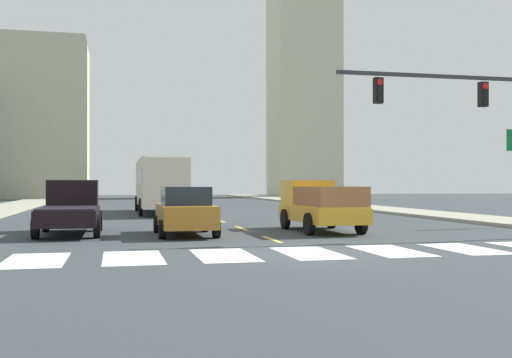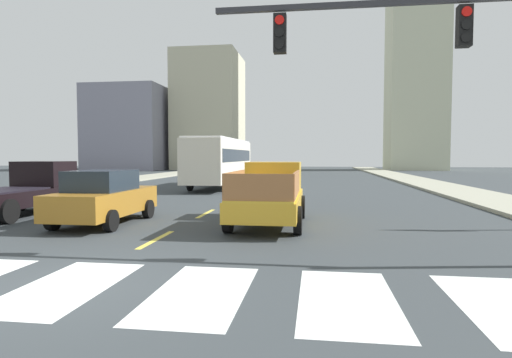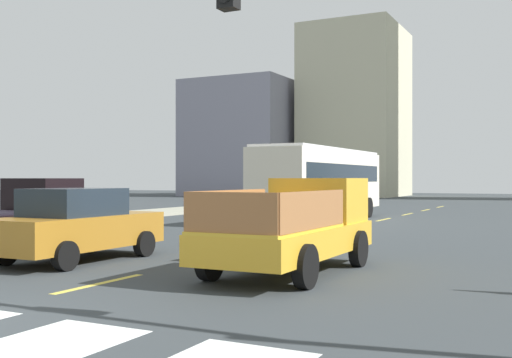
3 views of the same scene
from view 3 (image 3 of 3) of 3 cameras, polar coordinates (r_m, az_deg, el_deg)
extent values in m
cube|color=#9E9E89|center=(30.64, -14.83, -3.48)|extent=(3.44, 110.00, 0.15)
cube|color=silver|center=(7.57, -21.13, -14.85)|extent=(1.45, 3.01, 0.01)
cube|color=gold|center=(11.95, -14.21, -9.34)|extent=(0.16, 2.40, 0.01)
cube|color=gold|center=(16.03, -2.35, -6.94)|extent=(0.16, 2.40, 0.01)
cube|color=gold|center=(20.52, 4.46, -5.41)|extent=(0.16, 2.40, 0.01)
cube|color=gold|center=(25.20, 8.76, -4.40)|extent=(0.16, 2.40, 0.01)
cube|color=gold|center=(29.99, 11.70, -3.69)|extent=(0.16, 2.40, 0.01)
cube|color=gold|center=(34.84, 13.82, -3.17)|extent=(0.16, 2.40, 0.01)
cube|color=gold|center=(39.72, 15.42, -2.78)|extent=(0.16, 2.40, 0.01)
cube|color=gold|center=(44.63, 16.67, -2.47)|extent=(0.16, 2.40, 0.01)
cube|color=gold|center=(12.77, 3.14, -5.67)|extent=(1.96, 5.20, 0.56)
cube|color=gold|center=(14.29, 5.86, -1.93)|extent=(1.84, 1.60, 1.00)
cube|color=#19232D|center=(14.70, 6.46, -1.17)|extent=(1.72, 0.08, 0.56)
cube|color=gold|center=(11.88, 1.30, -4.59)|extent=(1.84, 3.30, 0.06)
cylinder|color=black|center=(14.61, 2.04, -6.05)|extent=(0.22, 0.80, 0.80)
cylinder|color=black|center=(13.92, 9.45, -6.36)|extent=(0.22, 0.80, 0.80)
cylinder|color=black|center=(11.87, -4.29, -7.46)|extent=(0.22, 0.80, 0.80)
cylinder|color=black|center=(11.00, 4.59, -8.06)|extent=(0.22, 0.80, 0.80)
cube|color=#956137|center=(12.27, -2.51, -2.67)|extent=(0.06, 3.17, 0.70)
cube|color=#956137|center=(11.50, 5.37, -2.85)|extent=(0.06, 3.17, 0.70)
cube|color=#956137|center=(10.45, -2.42, -3.14)|extent=(1.80, 0.06, 0.70)
cube|color=black|center=(19.98, -19.10, -1.37)|extent=(1.84, 1.60, 1.00)
cube|color=#19232D|center=(20.28, -18.21, -0.84)|extent=(1.72, 0.08, 0.56)
cylinder|color=black|center=(20.65, -21.28, -4.27)|extent=(0.22, 0.80, 0.80)
cylinder|color=black|center=(19.24, -17.35, -4.59)|extent=(0.22, 0.80, 0.80)
cube|color=beige|center=(28.74, 6.06, -0.17)|extent=(2.50, 10.80, 2.70)
cube|color=#19232D|center=(28.74, 6.06, 0.53)|extent=(2.52, 9.94, 0.80)
cube|color=silver|center=(28.76, 6.06, 2.64)|extent=(2.40, 10.37, 0.12)
cylinder|color=black|center=(32.34, 6.07, -2.54)|extent=(0.22, 1.00, 1.00)
cylinder|color=black|center=(31.55, 10.33, -2.60)|extent=(0.22, 1.00, 1.00)
cylinder|color=black|center=(26.53, 1.26, -3.10)|extent=(0.22, 1.00, 1.00)
cylinder|color=black|center=(25.56, 6.34, -3.22)|extent=(0.22, 1.00, 1.00)
cube|color=#A16C21|center=(15.25, -16.09, -4.67)|extent=(1.80, 4.40, 0.76)
cube|color=#1E2833|center=(15.10, -16.48, -2.05)|extent=(1.58, 2.11, 0.64)
cylinder|color=black|center=(16.89, -15.19, -5.50)|extent=(0.22, 0.64, 0.64)
cylinder|color=black|center=(15.75, -10.28, -5.90)|extent=(0.22, 0.64, 0.64)
cylinder|color=black|center=(14.98, -22.21, -6.21)|extent=(0.22, 0.64, 0.64)
cylinder|color=black|center=(13.68, -17.21, -6.80)|extent=(0.22, 0.64, 0.64)
cube|color=#B9B598|center=(70.83, 9.22, 6.06)|extent=(10.01, 11.93, 18.79)
cube|color=gray|center=(70.89, -0.93, 3.69)|extent=(11.57, 11.53, 12.96)
camera|label=1|loc=(16.50, -102.96, -0.32)|focal=42.95mm
camera|label=2|loc=(3.93, -86.14, 3.31)|focal=29.69mm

